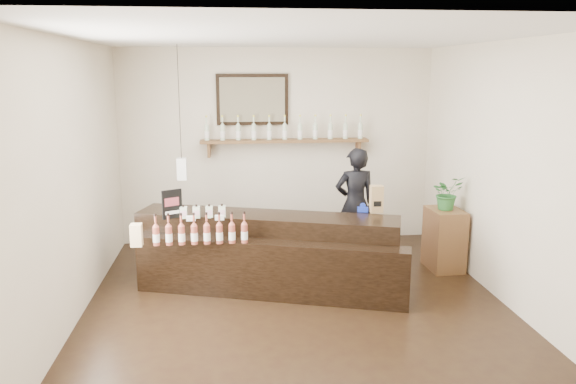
# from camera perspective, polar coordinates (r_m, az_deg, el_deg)

# --- Properties ---
(ground) EXTENTS (5.00, 5.00, 0.00)m
(ground) POSITION_cam_1_polar(r_m,az_deg,el_deg) (6.14, 0.94, -11.58)
(ground) COLOR black
(ground) RESTS_ON ground
(room_shell) EXTENTS (5.00, 5.00, 5.00)m
(room_shell) POSITION_cam_1_polar(r_m,az_deg,el_deg) (5.68, 1.00, 4.36)
(room_shell) COLOR beige
(room_shell) RESTS_ON ground
(back_wall_decor) EXTENTS (2.66, 0.96, 1.69)m
(back_wall_decor) POSITION_cam_1_polar(r_m,az_deg,el_deg) (8.01, -2.17, 7.03)
(back_wall_decor) COLOR brown
(back_wall_decor) RESTS_ON ground
(counter) EXTENTS (3.07, 1.70, 1.00)m
(counter) POSITION_cam_1_polar(r_m,az_deg,el_deg) (6.52, -2.17, -6.37)
(counter) COLOR black
(counter) RESTS_ON ground
(promo_sign) EXTENTS (0.21, 0.13, 0.33)m
(promo_sign) POSITION_cam_1_polar(r_m,az_deg,el_deg) (6.41, -11.70, -1.21)
(promo_sign) COLOR black
(promo_sign) RESTS_ON counter
(paper_bag) EXTENTS (0.15, 0.11, 0.32)m
(paper_bag) POSITION_cam_1_polar(r_m,az_deg,el_deg) (6.63, 8.97, -0.71)
(paper_bag) COLOR #987249
(paper_bag) RESTS_ON counter
(tape_dispenser) EXTENTS (0.13, 0.08, 0.11)m
(tape_dispenser) POSITION_cam_1_polar(r_m,az_deg,el_deg) (6.65, 7.61, -1.68)
(tape_dispenser) COLOR #162B9E
(tape_dispenser) RESTS_ON counter
(side_cabinet) EXTENTS (0.41, 0.55, 0.78)m
(side_cabinet) POSITION_cam_1_polar(r_m,az_deg,el_deg) (7.41, 15.59, -4.64)
(side_cabinet) COLOR brown
(side_cabinet) RESTS_ON ground
(potted_plant) EXTENTS (0.46, 0.43, 0.43)m
(potted_plant) POSITION_cam_1_polar(r_m,az_deg,el_deg) (7.26, 15.86, -0.08)
(potted_plant) COLOR #2B6C2E
(potted_plant) RESTS_ON side_cabinet
(shopkeeper) EXTENTS (0.65, 0.45, 1.69)m
(shopkeeper) POSITION_cam_1_polar(r_m,az_deg,el_deg) (7.50, 6.84, -0.45)
(shopkeeper) COLOR black
(shopkeeper) RESTS_ON ground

